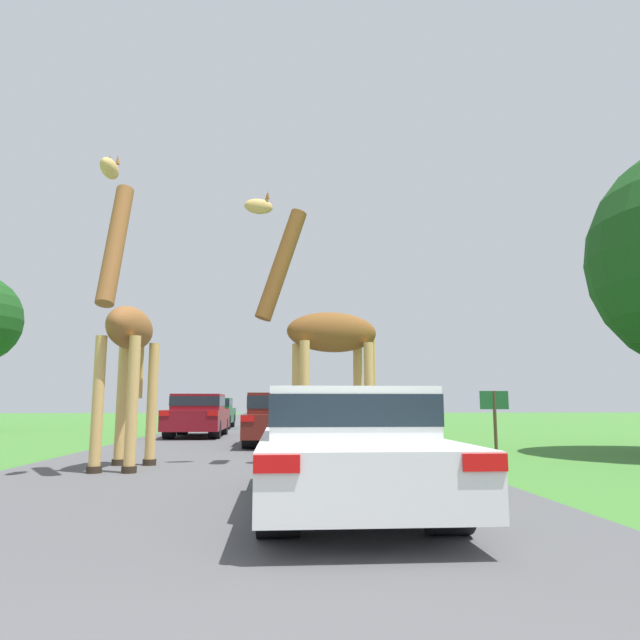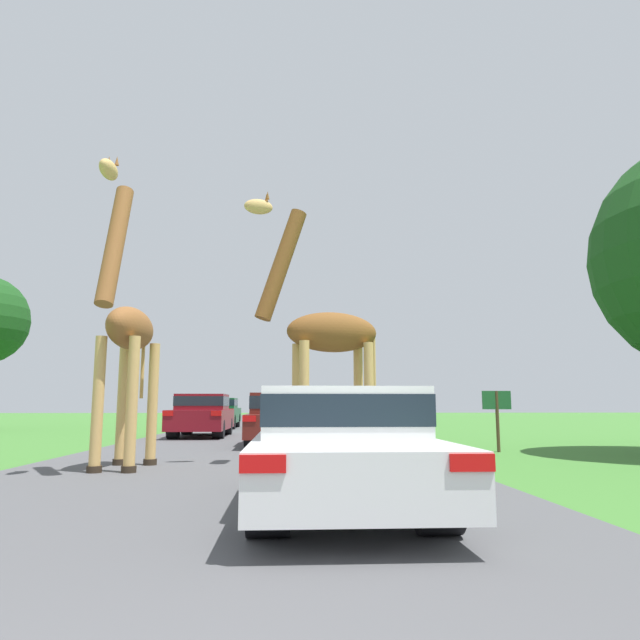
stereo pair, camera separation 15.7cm
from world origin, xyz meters
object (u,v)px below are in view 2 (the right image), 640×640
at_px(giraffe_companion, 127,333).
at_px(car_far_ahead, 202,414).
at_px(car_lead_maroon, 339,443).
at_px(car_queue_left, 219,412).
at_px(sign_post, 497,409).
at_px(car_queue_right, 281,418).
at_px(giraffe_near_road, 323,335).

bearing_deg(giraffe_companion, car_far_ahead, -86.15).
height_order(giraffe_companion, car_lead_maroon, giraffe_companion).
height_order(car_queue_left, sign_post, sign_post).
xyz_separation_m(car_queue_right, car_queue_left, (-3.11, 11.73, 0.01)).
bearing_deg(giraffe_companion, car_queue_left, -85.58).
bearing_deg(giraffe_near_road, car_lead_maroon, 166.61).
height_order(car_queue_right, car_queue_left, car_queue_right).
bearing_deg(car_queue_right, giraffe_near_road, -80.77).
distance_m(giraffe_companion, car_far_ahead, 10.56).
relative_size(giraffe_near_road, sign_post, 3.63).
height_order(giraffe_near_road, car_queue_left, giraffe_near_road).
xyz_separation_m(car_queue_right, car_far_ahead, (-2.84, 4.46, 0.03)).
relative_size(giraffe_near_road, giraffe_companion, 1.01).
xyz_separation_m(giraffe_near_road, car_queue_left, (-3.96, 17.01, -1.68)).
height_order(car_lead_maroon, car_far_ahead, car_far_ahead).
bearing_deg(giraffe_near_road, car_queue_right, -2.63).
bearing_deg(car_lead_maroon, car_queue_right, 94.30).
distance_m(car_queue_left, car_far_ahead, 7.27).
height_order(car_queue_right, sign_post, sign_post).
bearing_deg(giraffe_companion, giraffe_near_road, -165.83).
relative_size(giraffe_near_road, car_lead_maroon, 1.12).
distance_m(giraffe_near_road, car_far_ahead, 10.55).
height_order(giraffe_companion, car_queue_right, giraffe_companion).
bearing_deg(giraffe_companion, sign_post, -154.31).
xyz_separation_m(giraffe_companion, car_queue_right, (2.71, 5.97, -1.63)).
height_order(giraffe_near_road, car_lead_maroon, giraffe_near_road).
bearing_deg(car_queue_left, sign_post, -60.03).
xyz_separation_m(giraffe_near_road, car_far_ahead, (-3.70, 9.74, -1.67)).
height_order(giraffe_companion, car_far_ahead, giraffe_companion).
height_order(car_lead_maroon, sign_post, sign_post).
bearing_deg(car_lead_maroon, giraffe_near_road, 88.46).
relative_size(giraffe_companion, car_lead_maroon, 1.12).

